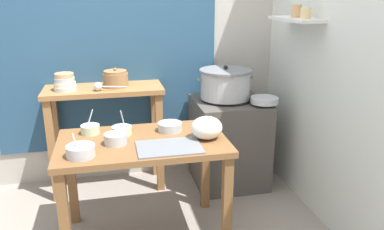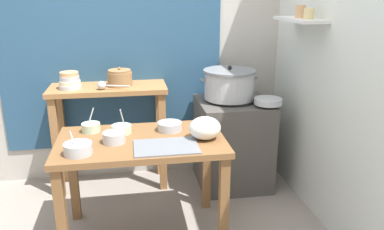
{
  "view_description": "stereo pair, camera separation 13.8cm",
  "coord_description": "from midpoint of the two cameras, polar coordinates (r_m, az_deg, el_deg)",
  "views": [
    {
      "loc": [
        -0.15,
        -2.32,
        1.64
      ],
      "look_at": [
        0.41,
        0.19,
        0.82
      ],
      "focal_mm": 35.95,
      "sensor_mm": 36.0,
      "label": 1
    },
    {
      "loc": [
        -0.01,
        -2.34,
        1.64
      ],
      "look_at": [
        0.41,
        0.19,
        0.82
      ],
      "focal_mm": 35.95,
      "sensor_mm": 36.0,
      "label": 2
    }
  ],
  "objects": [
    {
      "name": "prep_bowl_3",
      "position": [
        2.66,
        -8.95,
        -2.04
      ],
      "size": [
        0.14,
        0.14,
        0.18
      ],
      "color": "#B7D1AD",
      "rests_on": "prep_table"
    },
    {
      "name": "back_shelf_table",
      "position": [
        3.31,
        -10.96,
        0.48
      ],
      "size": [
        0.96,
        0.4,
        0.9
      ],
      "color": "#9E6B3D",
      "rests_on": "ground"
    },
    {
      "name": "prep_bowl_2",
      "position": [
        2.68,
        -1.86,
        -1.66
      ],
      "size": [
        0.17,
        0.17,
        0.06
      ],
      "color": "#B7BABF",
      "rests_on": "prep_table"
    },
    {
      "name": "prep_bowl_0",
      "position": [
        2.37,
        -14.96,
        -4.81
      ],
      "size": [
        0.17,
        0.17,
        0.14
      ],
      "color": "#B7BABF",
      "rests_on": "prep_table"
    },
    {
      "name": "clay_pot",
      "position": [
        3.23,
        -9.46,
        5.43
      ],
      "size": [
        0.2,
        0.2,
        0.16
      ],
      "color": "olive",
      "rests_on": "back_shelf_table"
    },
    {
      "name": "prep_bowl_4",
      "position": [
        2.5,
        -9.95,
        -3.25
      ],
      "size": [
        0.15,
        0.15,
        0.07
      ],
      "color": "#B7BABF",
      "rests_on": "prep_table"
    },
    {
      "name": "serving_tray",
      "position": [
        2.4,
        -2.22,
        -4.73
      ],
      "size": [
        0.4,
        0.28,
        0.01
      ],
      "primitive_type": "cube",
      "color": "slate",
      "rests_on": "prep_table"
    },
    {
      "name": "wall_right",
      "position": [
        2.95,
        21.03,
        9.94
      ],
      "size": [
        0.3,
        3.2,
        2.6
      ],
      "color": "silver",
      "rests_on": "ground"
    },
    {
      "name": "stove_block",
      "position": [
        3.41,
        7.17,
        -4.05
      ],
      "size": [
        0.6,
        0.61,
        0.78
      ],
      "color": "#4C4742",
      "rests_on": "ground"
    },
    {
      "name": "plastic_bag",
      "position": [
        2.51,
        3.5,
        -1.95
      ],
      "size": [
        0.21,
        0.19,
        0.15
      ],
      "primitive_type": "ellipsoid",
      "color": "silver",
      "rests_on": "prep_table"
    },
    {
      "name": "prep_bowl_1",
      "position": [
        2.73,
        -13.37,
        -1.76
      ],
      "size": [
        0.13,
        0.13,
        0.17
      ],
      "color": "#B7D1AD",
      "rests_on": "prep_table"
    },
    {
      "name": "wall_back",
      "position": [
        3.45,
        -6.84,
        11.98
      ],
      "size": [
        4.4,
        0.12,
        2.6
      ],
      "color": "#B2ADA3",
      "rests_on": "ground"
    },
    {
      "name": "wide_pan",
      "position": [
        3.17,
        12.42,
        2.01
      ],
      "size": [
        0.23,
        0.23,
        0.05
      ],
      "primitive_type": "cylinder",
      "color": "#B7BABF",
      "rests_on": "stove_block"
    },
    {
      "name": "prep_table",
      "position": [
        2.59,
        -5.94,
        -5.87
      ],
      "size": [
        1.1,
        0.66,
        0.72
      ],
      "color": "brown",
      "rests_on": "ground"
    },
    {
      "name": "steamer_pot",
      "position": [
        3.26,
        6.75,
        4.56
      ],
      "size": [
        0.49,
        0.44,
        0.28
      ],
      "color": "#B7BABF",
      "rests_on": "stove_block"
    },
    {
      "name": "bowl_stack_enamel",
      "position": [
        3.22,
        -16.52,
        4.84
      ],
      "size": [
        0.18,
        0.18,
        0.14
      ],
      "color": "#B7BABF",
      "rests_on": "back_shelf_table"
    },
    {
      "name": "ladle",
      "position": [
        3.13,
        -11.85,
        4.32
      ],
      "size": [
        0.26,
        0.11,
        0.07
      ],
      "color": "#B7BABF",
      "rests_on": "back_shelf_table"
    }
  ]
}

